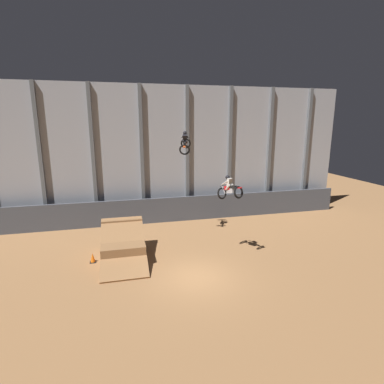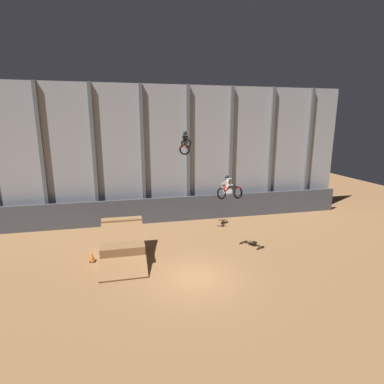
{
  "view_description": "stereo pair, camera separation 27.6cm",
  "coord_description": "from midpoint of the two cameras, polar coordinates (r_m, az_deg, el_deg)",
  "views": [
    {
      "loc": [
        -3.73,
        -14.2,
        8.16
      ],
      "look_at": [
        1.02,
        5.19,
        3.52
      ],
      "focal_mm": 28.0,
      "sensor_mm": 36.0,
      "label": 1
    },
    {
      "loc": [
        -3.46,
        -14.26,
        8.16
      ],
      "look_at": [
        1.02,
        5.19,
        3.52
      ],
      "focal_mm": 28.0,
      "sensor_mm": 36.0,
      "label": 2
    }
  ],
  "objects": [
    {
      "name": "ground_plane",
      "position": [
        16.79,
        0.39,
        -15.98
      ],
      "size": [
        60.0,
        60.0,
        0.0
      ],
      "primitive_type": "plane",
      "color": "#996B42"
    },
    {
      "name": "arena_back_wall",
      "position": [
        25.29,
        -5.55,
        7.17
      ],
      "size": [
        32.0,
        0.4,
        11.15
      ],
      "color": "#A3A8B2",
      "rests_on": "ground_plane"
    },
    {
      "name": "lower_barrier",
      "position": [
        25.15,
        -4.98,
        -3.39
      ],
      "size": [
        31.36,
        0.2,
        2.09
      ],
      "color": "#474C56",
      "rests_on": "ground_plane"
    },
    {
      "name": "dirt_ramp",
      "position": [
        19.4,
        -13.37,
        -9.78
      ],
      "size": [
        2.6,
        4.72,
        2.17
      ],
      "color": "olive",
      "rests_on": "ground_plane"
    },
    {
      "name": "rider_bike_left_air",
      "position": [
        20.92,
        -1.72,
        9.26
      ],
      "size": [
        1.16,
        1.89,
        1.61
      ],
      "rotation": [
        0.24,
        0.0,
        -0.28
      ],
      "color": "black"
    },
    {
      "name": "rider_bike_right_air",
      "position": [
        17.95,
        6.73,
        0.56
      ],
      "size": [
        1.34,
        1.79,
        1.59
      ],
      "rotation": [
        -0.23,
        0.0,
        0.43
      ],
      "color": "black"
    },
    {
      "name": "traffic_cone_near_ramp",
      "position": [
        19.26,
        -18.78,
        -11.79
      ],
      "size": [
        0.36,
        0.36,
        0.58
      ],
      "color": "black",
      "rests_on": "ground_plane"
    }
  ]
}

